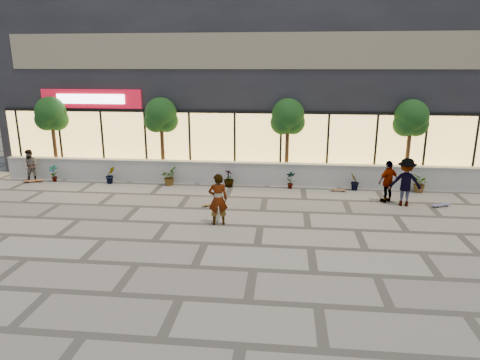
# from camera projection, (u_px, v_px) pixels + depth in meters

# --- Properties ---
(ground) EXTENTS (80.00, 80.00, 0.00)m
(ground) POSITION_uv_depth(u_px,v_px,m) (205.00, 243.00, 13.34)
(ground) COLOR #9D9788
(ground) RESTS_ON ground
(planter_wall) EXTENTS (22.00, 0.42, 1.04)m
(planter_wall) POSITION_uv_depth(u_px,v_px,m) (232.00, 173.00, 19.92)
(planter_wall) COLOR #BBBAB2
(planter_wall) RESTS_ON ground
(retail_building) EXTENTS (24.00, 9.17, 8.50)m
(retail_building) POSITION_uv_depth(u_px,v_px,m) (244.00, 86.00, 24.22)
(retail_building) COLOR black
(retail_building) RESTS_ON ground
(shrub_a) EXTENTS (0.43, 0.29, 0.81)m
(shrub_a) POSITION_uv_depth(u_px,v_px,m) (54.00, 173.00, 20.29)
(shrub_a) COLOR #133E16
(shrub_a) RESTS_ON ground
(shrub_b) EXTENTS (0.57, 0.57, 0.81)m
(shrub_b) POSITION_uv_depth(u_px,v_px,m) (110.00, 175.00, 20.00)
(shrub_b) COLOR #133E16
(shrub_b) RESTS_ON ground
(shrub_c) EXTENTS (0.68, 0.77, 0.81)m
(shrub_c) POSITION_uv_depth(u_px,v_px,m) (169.00, 176.00, 19.72)
(shrub_c) COLOR #133E16
(shrub_c) RESTS_ON ground
(shrub_d) EXTENTS (0.64, 0.64, 0.81)m
(shrub_d) POSITION_uv_depth(u_px,v_px,m) (229.00, 178.00, 19.43)
(shrub_d) COLOR #133E16
(shrub_d) RESTS_ON ground
(shrub_e) EXTENTS (0.46, 0.35, 0.81)m
(shrub_e) POSITION_uv_depth(u_px,v_px,m) (291.00, 180.00, 19.15)
(shrub_e) COLOR #133E16
(shrub_e) RESTS_ON ground
(shrub_f) EXTENTS (0.55, 0.57, 0.81)m
(shrub_f) POSITION_uv_depth(u_px,v_px,m) (354.00, 182.00, 18.86)
(shrub_f) COLOR #133E16
(shrub_f) RESTS_ON ground
(shrub_g) EXTENTS (0.77, 0.84, 0.81)m
(shrub_g) POSITION_uv_depth(u_px,v_px,m) (420.00, 183.00, 18.58)
(shrub_g) COLOR #133E16
(shrub_g) RESTS_ON ground
(tree_west) EXTENTS (1.60, 1.50, 3.92)m
(tree_west) POSITION_uv_depth(u_px,v_px,m) (51.00, 116.00, 20.87)
(tree_west) COLOR #4D2D1B
(tree_west) RESTS_ON ground
(tree_midwest) EXTENTS (1.60, 1.50, 3.92)m
(tree_midwest) POSITION_uv_depth(u_px,v_px,m) (161.00, 117.00, 20.31)
(tree_midwest) COLOR #4D2D1B
(tree_midwest) RESTS_ON ground
(tree_mideast) EXTENTS (1.60, 1.50, 3.92)m
(tree_mideast) POSITION_uv_depth(u_px,v_px,m) (288.00, 119.00, 19.70)
(tree_mideast) COLOR #4D2D1B
(tree_mideast) RESTS_ON ground
(tree_east) EXTENTS (1.60, 1.50, 3.92)m
(tree_east) POSITION_uv_depth(u_px,v_px,m) (411.00, 120.00, 19.14)
(tree_east) COLOR #4D2D1B
(tree_east) RESTS_ON ground
(skater_center) EXTENTS (0.74, 0.56, 1.82)m
(skater_center) POSITION_uv_depth(u_px,v_px,m) (218.00, 199.00, 14.70)
(skater_center) COLOR silver
(skater_center) RESTS_ON ground
(skater_left) EXTENTS (0.83, 0.69, 1.55)m
(skater_left) POSITION_uv_depth(u_px,v_px,m) (31.00, 166.00, 20.15)
(skater_left) COLOR #908C5D
(skater_left) RESTS_ON ground
(skater_right_near) EXTENTS (1.07, 0.89, 1.71)m
(skater_right_near) POSITION_uv_depth(u_px,v_px,m) (388.00, 181.00, 17.17)
(skater_right_near) COLOR white
(skater_right_near) RESTS_ON ground
(skater_right_far) EXTENTS (1.33, 0.91, 1.91)m
(skater_right_far) POSITION_uv_depth(u_px,v_px,m) (406.00, 182.00, 16.70)
(skater_right_far) COLOR maroon
(skater_right_far) RESTS_ON ground
(skateboard_center) EXTENTS (0.77, 0.49, 0.09)m
(skateboard_center) POSITION_uv_depth(u_px,v_px,m) (211.00, 204.00, 16.83)
(skateboard_center) COLOR olive
(skateboard_center) RESTS_ON ground
(skateboard_left) EXTENTS (0.87, 0.50, 0.10)m
(skateboard_left) POSITION_uv_depth(u_px,v_px,m) (34.00, 181.00, 20.23)
(skateboard_left) COLOR #CA6025
(skateboard_left) RESTS_ON ground
(skateboard_right_near) EXTENTS (0.72, 0.25, 0.08)m
(skateboard_right_near) POSITION_uv_depth(u_px,v_px,m) (338.00, 190.00, 18.78)
(skateboard_right_near) COLOR brown
(skateboard_right_near) RESTS_ON ground
(skateboard_right_far) EXTENTS (0.80, 0.52, 0.10)m
(skateboard_right_far) POSITION_uv_depth(u_px,v_px,m) (441.00, 205.00, 16.75)
(skateboard_right_far) COLOR #4A4B88
(skateboard_right_far) RESTS_ON ground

